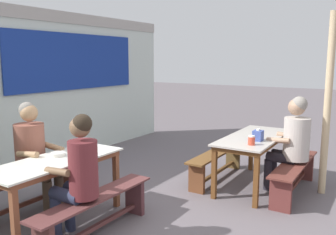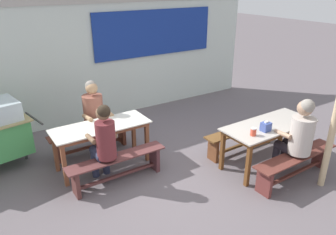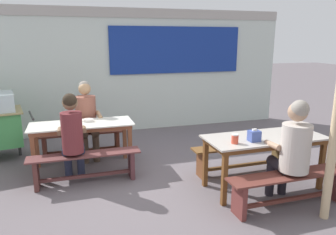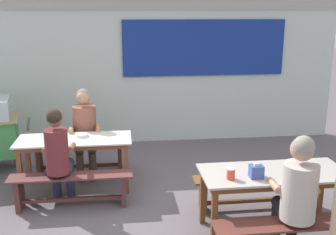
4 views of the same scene
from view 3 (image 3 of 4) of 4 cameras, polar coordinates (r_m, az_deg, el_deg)
ground_plane at (r=4.54m, az=-2.30°, el=-12.12°), size 40.00×40.00×0.00m
backdrop_wall at (r=7.05m, az=-8.25°, el=8.72°), size 7.54×0.23×2.62m
dining_table_far at (r=5.10m, az=-15.08°, el=-1.92°), size 1.55×0.62×0.73m
dining_table_near at (r=4.45m, az=16.80°, el=-4.22°), size 1.61×0.70×0.73m
bench_far_back at (r=5.74m, az=-15.11°, el=-3.94°), size 1.46×0.28×0.43m
bench_far_front at (r=4.68m, az=-14.49°, el=-8.03°), size 1.54×0.29×0.43m
bench_near_back at (r=5.02m, az=12.89°, el=-6.35°), size 1.56×0.29×0.43m
bench_near_front at (r=4.17m, az=20.86°, el=-11.25°), size 1.60×0.32×0.43m
person_left_back_turned at (r=4.60m, az=-16.70°, el=-2.73°), size 0.39×0.52×1.29m
person_near_front at (r=4.06m, az=21.31°, el=-4.83°), size 0.47×0.57×1.32m
person_center_facing at (r=5.57m, az=-14.31°, el=0.37°), size 0.48×0.58×1.31m
tissue_box at (r=4.18m, az=15.10°, el=-3.16°), size 0.14×0.12×0.16m
condiment_jar at (r=4.04m, az=11.83°, el=-3.74°), size 0.09×0.09×0.12m
soup_bowl at (r=5.16m, az=-14.07°, el=-0.49°), size 0.17×0.17×0.04m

